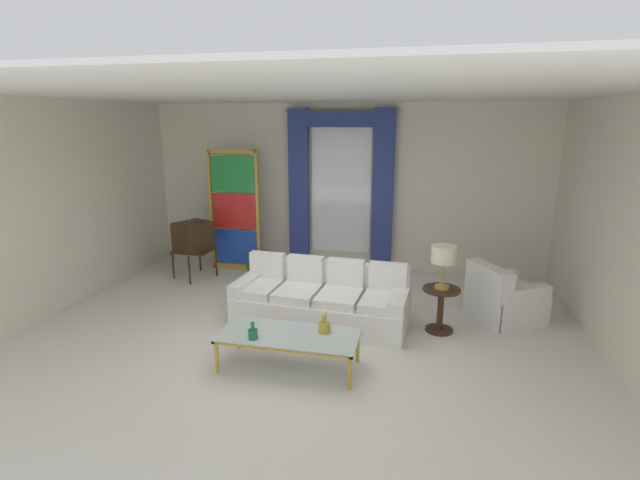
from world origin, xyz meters
name	(u,v)px	position (x,y,z in m)	size (l,w,h in m)	color
ground_plane	(301,335)	(0.00, 0.00, 0.00)	(16.00, 16.00, 0.00)	silver
wall_rear	(344,187)	(0.00, 3.06, 1.50)	(8.00, 0.12, 3.00)	silver
wall_left	(76,202)	(-3.66, 0.60, 1.50)	(0.12, 7.00, 3.00)	silver
wall_right	(615,226)	(3.66, 0.60, 1.50)	(0.12, 7.00, 3.00)	silver
ceiling_slab	(315,95)	(0.00, 0.80, 3.02)	(8.00, 7.60, 0.04)	white
curtained_window	(340,175)	(-0.03, 2.89, 1.74)	(2.00, 0.17, 2.70)	white
couch_white_long	(322,300)	(0.17, 0.51, 0.31)	(2.39, 1.08, 0.86)	white
coffee_table	(289,336)	(0.08, -0.82, 0.38)	(1.55, 0.67, 0.41)	silver
bottle_blue_decanter	(253,333)	(-0.26, -1.01, 0.48)	(0.11, 0.11, 0.20)	#196B3D
bottle_crystal_tall	(324,326)	(0.46, -0.68, 0.48)	(0.13, 0.13, 0.22)	gold
vintage_tv	(193,237)	(-2.42, 1.80, 0.73)	(0.72, 0.75, 1.35)	#382314
armchair_white	(502,300)	(2.59, 1.10, 0.29)	(1.11, 1.10, 0.80)	white
stained_glass_divider	(234,214)	(-1.89, 2.40, 1.06)	(0.95, 0.05, 2.20)	gold
peacock_figurine	(256,266)	(-1.36, 2.00, 0.22)	(0.44, 0.60, 0.50)	beige
round_side_table	(441,306)	(1.75, 0.53, 0.36)	(0.48, 0.48, 0.59)	#382314
table_lamp_brass	(444,256)	(1.75, 0.53, 1.03)	(0.32, 0.32, 0.57)	#B29338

